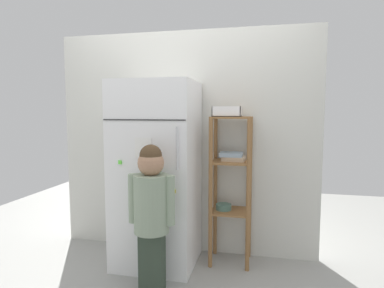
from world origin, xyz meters
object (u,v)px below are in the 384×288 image
Objects in this scene: refrigerator at (157,174)px; pantry_shelf_unit at (231,177)px; child_standing at (151,203)px; fruit_bin at (227,112)px.

refrigerator reaches higher than pantry_shelf_unit.
child_standing is 0.85× the size of pantry_shelf_unit.
refrigerator is 1.23× the size of pantry_shelf_unit.
pantry_shelf_unit is 0.58m from fruit_bin.
fruit_bin is at bearing 50.31° from child_standing.
child_standing is 1.03m from fruit_bin.
refrigerator is at bearing -167.33° from fruit_bin.
child_standing is at bearing -131.18° from pantry_shelf_unit.
pantry_shelf_unit reaches higher than child_standing.
fruit_bin reaches higher than child_standing.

